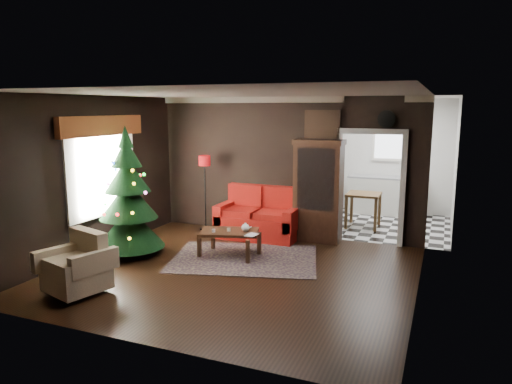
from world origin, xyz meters
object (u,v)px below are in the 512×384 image
at_px(kitchen_table, 363,210).
at_px(coffee_table, 230,243).
at_px(armchair, 76,262).
at_px(loveseat, 259,213).
at_px(curio_cabinet, 318,193).
at_px(teapot, 245,227).
at_px(floor_lamp, 205,193).
at_px(wall_clock, 387,119).
at_px(christmas_tree, 128,196).

bearing_deg(kitchen_table, coffee_table, -121.55).
xyz_separation_m(armchair, coffee_table, (1.27, 2.34, -0.22)).
xyz_separation_m(loveseat, curio_cabinet, (1.15, 0.22, 0.45)).
bearing_deg(teapot, kitchen_table, 62.30).
xyz_separation_m(floor_lamp, armchair, (-0.08, -3.68, -0.37)).
relative_size(loveseat, teapot, 10.59).
xyz_separation_m(curio_cabinet, floor_lamp, (-2.37, -0.21, -0.12)).
xyz_separation_m(curio_cabinet, kitchen_table, (0.65, 1.43, -0.57)).
relative_size(floor_lamp, teapot, 9.70).
height_order(loveseat, armchair, loveseat).
bearing_deg(armchair, floor_lamp, 105.32).
distance_m(floor_lamp, teapot, 1.98).
height_order(armchair, coffee_table, armchair).
distance_m(floor_lamp, armchair, 3.70).
bearing_deg(teapot, coffee_table, -171.55).
bearing_deg(curio_cabinet, coffee_table, -127.27).
relative_size(loveseat, floor_lamp, 1.09).
xyz_separation_m(armchair, kitchen_table, (3.10, 5.32, -0.09)).
relative_size(teapot, kitchen_table, 0.21).
xyz_separation_m(armchair, teapot, (1.56, 2.38, 0.08)).
bearing_deg(coffee_table, curio_cabinet, 52.73).
bearing_deg(wall_clock, floor_lamp, -173.70).
bearing_deg(kitchen_table, christmas_tree, -134.87).
height_order(christmas_tree, teapot, christmas_tree).
distance_m(curio_cabinet, floor_lamp, 2.38).
height_order(christmas_tree, armchair, christmas_tree).
relative_size(floor_lamp, christmas_tree, 0.67).
distance_m(curio_cabinet, teapot, 1.80).
height_order(loveseat, floor_lamp, floor_lamp).
relative_size(christmas_tree, armchair, 2.95).
distance_m(floor_lamp, christmas_tree, 1.97).
height_order(curio_cabinet, coffee_table, curio_cabinet).
xyz_separation_m(floor_lamp, teapot, (1.47, -1.29, -0.29)).
bearing_deg(christmas_tree, curio_cabinet, 36.27).
bearing_deg(armchair, kitchen_table, 76.38).
height_order(teapot, kitchen_table, kitchen_table).
height_order(floor_lamp, kitchen_table, floor_lamp).
xyz_separation_m(curio_cabinet, christmas_tree, (-2.87, -2.11, 0.10)).
xyz_separation_m(christmas_tree, wall_clock, (4.07, 2.29, 1.33)).
bearing_deg(loveseat, curio_cabinet, 10.83).
distance_m(armchair, kitchen_table, 6.16).
height_order(loveseat, christmas_tree, christmas_tree).
bearing_deg(loveseat, floor_lamp, 179.70).
bearing_deg(armchair, teapot, 73.47).
distance_m(loveseat, floor_lamp, 1.26).
relative_size(christmas_tree, wall_clock, 7.24).
xyz_separation_m(christmas_tree, coffee_table, (1.69, 0.56, -0.81)).
bearing_deg(curio_cabinet, armchair, -122.17).
bearing_deg(curio_cabinet, kitchen_table, 65.56).
height_order(loveseat, wall_clock, wall_clock).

